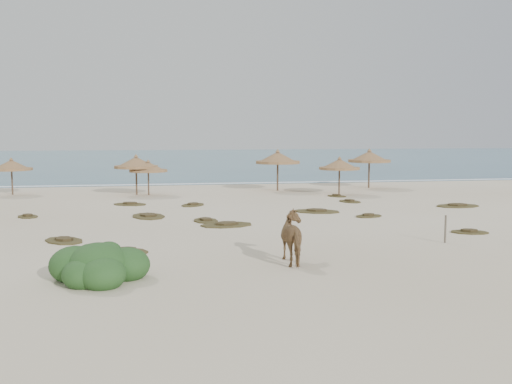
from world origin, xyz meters
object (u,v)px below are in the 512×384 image
at_px(bush, 99,266).
at_px(palapa_1, 136,163).
at_px(horse, 296,238).
at_px(palapa_0, 11,166).

bearing_deg(bush, palapa_1, 89.18).
bearing_deg(palapa_1, horse, -75.24).
bearing_deg(palapa_0, palapa_1, -10.01).
height_order(palapa_0, bush, palapa_0).
xyz_separation_m(palapa_0, horse, (14.86, -24.54, -1.20)).
height_order(palapa_1, bush, palapa_1).
bearing_deg(palapa_1, bush, -90.82).
relative_size(horse, bush, 0.69).
height_order(horse, bush, horse).
distance_m(palapa_1, bush, 24.34).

